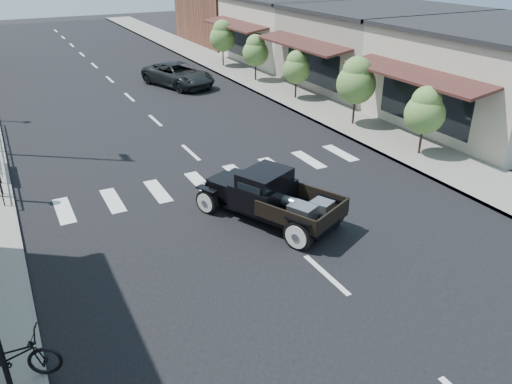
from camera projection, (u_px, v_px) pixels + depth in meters
name	position (u px, v px, depth m)	size (l,w,h in m)	color
ground	(271.00, 225.00, 15.61)	(120.00, 120.00, 0.00)	black
road	(139.00, 106.00, 27.56)	(14.00, 80.00, 0.02)	black
road_markings	(168.00, 132.00, 23.58)	(12.00, 60.00, 0.06)	silver
sidewalk_right	(273.00, 87.00, 31.08)	(3.00, 80.00, 0.15)	gray
storefront_near	(502.00, 77.00, 24.08)	(10.00, 9.00, 4.50)	beige
storefront_mid	(379.00, 48.00, 31.25)	(10.00, 9.00, 4.50)	gray
storefront_far	(302.00, 30.00, 38.42)	(10.00, 9.00, 4.50)	#BDB29F
far_building_right	(249.00, 1.00, 46.05)	(11.00, 10.00, 7.00)	brown
banner	(1.00, 166.00, 18.78)	(0.04, 2.20, 0.60)	silver
small_tree_a	(423.00, 122.00, 20.19)	(1.62, 1.62, 2.71)	#527837
small_tree_b	(355.00, 92.00, 23.66)	(1.86, 1.86, 3.10)	#527837
small_tree_c	(296.00, 75.00, 28.02)	(1.53, 1.53, 2.56)	#527837
small_tree_d	(256.00, 58.00, 31.91)	(1.66, 1.66, 2.76)	#527837
small_tree_e	(223.00, 44.00, 35.92)	(1.85, 1.85, 3.08)	#527837
hotrod_pickup	(270.00, 196.00, 15.59)	(2.26, 4.84, 1.68)	black
second_car	(178.00, 75.00, 31.24)	(2.39, 5.19, 1.44)	black
motorcycle	(9.00, 357.00, 9.66)	(0.69, 1.97, 1.04)	black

